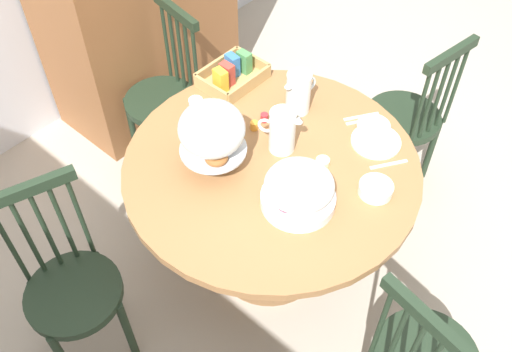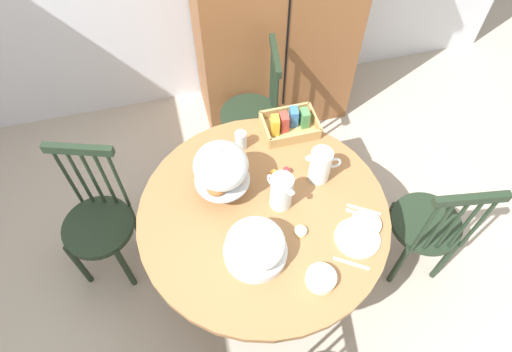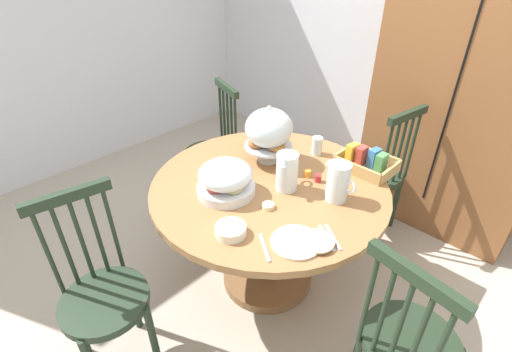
{
  "view_description": "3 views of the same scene",
  "coord_description": "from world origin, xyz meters",
  "px_view_note": "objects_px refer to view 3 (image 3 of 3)",
  "views": [
    {
      "loc": [
        -1.41,
        -0.96,
        2.51
      ],
      "look_at": [
        -0.24,
        0.08,
        0.74
      ],
      "focal_mm": 39.69,
      "sensor_mm": 36.0,
      "label": 1
    },
    {
      "loc": [
        -0.47,
        -1.02,
        2.63
      ],
      "look_at": [
        -0.14,
        0.23,
        0.84
      ],
      "focal_mm": 30.69,
      "sensor_mm": 36.0,
      "label": 2
    },
    {
      "loc": [
        0.96,
        -1.16,
        1.85
      ],
      "look_at": [
        -0.24,
        0.08,
        0.74
      ],
      "focal_mm": 26.03,
      "sensor_mm": 36.0,
      "label": 3
    }
  ],
  "objects_px": {
    "fruit_platter_covered": "(226,179)",
    "cereal_basket": "(366,162)",
    "windsor_chair_far_side": "(376,175)",
    "pastry_stand_with_dome": "(269,130)",
    "drinking_glass": "(317,146)",
    "milk_pitcher": "(338,183)",
    "china_plate_small": "(317,241)",
    "wooden_armoire": "(467,94)",
    "butter_dish": "(268,206)",
    "windsor_chair_near_window": "(213,153)",
    "windsor_chair_facing_door": "(407,346)",
    "windsor_chair_by_cabinet": "(103,297)",
    "cereal_bowl": "(231,230)",
    "orange_juice_pitcher": "(287,173)",
    "china_plate_large": "(296,242)",
    "dining_table": "(269,212)"
  },
  "relations": [
    {
      "from": "windsor_chair_near_window",
      "to": "cereal_basket",
      "type": "height_order",
      "value": "windsor_chair_near_window"
    },
    {
      "from": "windsor_chair_by_cabinet",
      "to": "cereal_bowl",
      "type": "height_order",
      "value": "windsor_chair_by_cabinet"
    },
    {
      "from": "dining_table",
      "to": "fruit_platter_covered",
      "type": "bearing_deg",
      "value": -114.02
    },
    {
      "from": "orange_juice_pitcher",
      "to": "china_plate_small",
      "type": "bearing_deg",
      "value": -32.02
    },
    {
      "from": "milk_pitcher",
      "to": "wooden_armoire",
      "type": "bearing_deg",
      "value": 84.34
    },
    {
      "from": "wooden_armoire",
      "to": "windsor_chair_by_cabinet",
      "type": "distance_m",
      "value": 2.49
    },
    {
      "from": "milk_pitcher",
      "to": "fruit_platter_covered",
      "type": "bearing_deg",
      "value": -141.05
    },
    {
      "from": "orange_juice_pitcher",
      "to": "cereal_bowl",
      "type": "xyz_separation_m",
      "value": [
        0.06,
        -0.45,
        -0.07
      ]
    },
    {
      "from": "wooden_armoire",
      "to": "orange_juice_pitcher",
      "type": "xyz_separation_m",
      "value": [
        -0.37,
        -1.39,
        -0.15
      ]
    },
    {
      "from": "pastry_stand_with_dome",
      "to": "wooden_armoire",
      "type": "bearing_deg",
      "value": 63.05
    },
    {
      "from": "dining_table",
      "to": "butter_dish",
      "type": "distance_m",
      "value": 0.3
    },
    {
      "from": "pastry_stand_with_dome",
      "to": "milk_pitcher",
      "type": "distance_m",
      "value": 0.52
    },
    {
      "from": "fruit_platter_covered",
      "to": "cereal_basket",
      "type": "distance_m",
      "value": 0.82
    },
    {
      "from": "windsor_chair_facing_door",
      "to": "china_plate_large",
      "type": "xyz_separation_m",
      "value": [
        -0.52,
        -0.1,
        0.29
      ]
    },
    {
      "from": "drinking_glass",
      "to": "butter_dish",
      "type": "xyz_separation_m",
      "value": [
        0.16,
        -0.6,
        -0.04
      ]
    },
    {
      "from": "windsor_chair_by_cabinet",
      "to": "china_plate_large",
      "type": "height_order",
      "value": "windsor_chair_by_cabinet"
    },
    {
      "from": "orange_juice_pitcher",
      "to": "windsor_chair_near_window",
      "type": "bearing_deg",
      "value": 162.98
    },
    {
      "from": "china_plate_small",
      "to": "drinking_glass",
      "type": "bearing_deg",
      "value": 126.6
    },
    {
      "from": "drinking_glass",
      "to": "dining_table",
      "type": "bearing_deg",
      "value": -88.53
    },
    {
      "from": "windsor_chair_by_cabinet",
      "to": "fruit_platter_covered",
      "type": "relative_size",
      "value": 3.25
    },
    {
      "from": "china_plate_large",
      "to": "cereal_bowl",
      "type": "distance_m",
      "value": 0.29
    },
    {
      "from": "windsor_chair_by_cabinet",
      "to": "china_plate_large",
      "type": "relative_size",
      "value": 4.43
    },
    {
      "from": "pastry_stand_with_dome",
      "to": "cereal_bowl",
      "type": "bearing_deg",
      "value": -61.53
    },
    {
      "from": "drinking_glass",
      "to": "milk_pitcher",
      "type": "bearing_deg",
      "value": -41.45
    },
    {
      "from": "dining_table",
      "to": "fruit_platter_covered",
      "type": "distance_m",
      "value": 0.37
    },
    {
      "from": "dining_table",
      "to": "drinking_glass",
      "type": "distance_m",
      "value": 0.51
    },
    {
      "from": "dining_table",
      "to": "cereal_basket",
      "type": "relative_size",
      "value": 4.04
    },
    {
      "from": "wooden_armoire",
      "to": "fruit_platter_covered",
      "type": "relative_size",
      "value": 6.53
    },
    {
      "from": "wooden_armoire",
      "to": "windsor_chair_by_cabinet",
      "type": "bearing_deg",
      "value": -105.72
    },
    {
      "from": "orange_juice_pitcher",
      "to": "drinking_glass",
      "type": "relative_size",
      "value": 1.86
    },
    {
      "from": "fruit_platter_covered",
      "to": "china_plate_small",
      "type": "relative_size",
      "value": 2.0
    },
    {
      "from": "windsor_chair_by_cabinet",
      "to": "windsor_chair_facing_door",
      "type": "distance_m",
      "value": 1.35
    },
    {
      "from": "windsor_chair_near_window",
      "to": "milk_pitcher",
      "type": "relative_size",
      "value": 4.81
    },
    {
      "from": "windsor_chair_near_window",
      "to": "windsor_chair_facing_door",
      "type": "relative_size",
      "value": 1.0
    },
    {
      "from": "windsor_chair_facing_door",
      "to": "orange_juice_pitcher",
      "type": "xyz_separation_m",
      "value": [
        -0.83,
        0.19,
        0.38
      ]
    },
    {
      "from": "pastry_stand_with_dome",
      "to": "drinking_glass",
      "type": "distance_m",
      "value": 0.34
    },
    {
      "from": "pastry_stand_with_dome",
      "to": "china_plate_small",
      "type": "distance_m",
      "value": 0.76
    },
    {
      "from": "windsor_chair_near_window",
      "to": "fruit_platter_covered",
      "type": "xyz_separation_m",
      "value": [
        0.78,
        -0.55,
        0.37
      ]
    },
    {
      "from": "pastry_stand_with_dome",
      "to": "dining_table",
      "type": "bearing_deg",
      "value": -45.89
    },
    {
      "from": "china_plate_small",
      "to": "pastry_stand_with_dome",
      "type": "bearing_deg",
      "value": 149.17
    },
    {
      "from": "dining_table",
      "to": "windsor_chair_far_side",
      "type": "height_order",
      "value": "windsor_chair_far_side"
    },
    {
      "from": "cereal_basket",
      "to": "drinking_glass",
      "type": "relative_size",
      "value": 2.87
    },
    {
      "from": "windsor_chair_facing_door",
      "to": "drinking_glass",
      "type": "bearing_deg",
      "value": 147.03
    },
    {
      "from": "windsor_chair_far_side",
      "to": "windsor_chair_by_cabinet",
      "type": "bearing_deg",
      "value": -101.46
    },
    {
      "from": "china_plate_large",
      "to": "wooden_armoire",
      "type": "bearing_deg",
      "value": 87.74
    },
    {
      "from": "wooden_armoire",
      "to": "dining_table",
      "type": "xyz_separation_m",
      "value": [
        -0.47,
        -1.42,
        -0.44
      ]
    },
    {
      "from": "cereal_basket",
      "to": "butter_dish",
      "type": "height_order",
      "value": "cereal_basket"
    },
    {
      "from": "dining_table",
      "to": "fruit_platter_covered",
      "type": "relative_size",
      "value": 4.26
    },
    {
      "from": "windsor_chair_far_side",
      "to": "pastry_stand_with_dome",
      "type": "relative_size",
      "value": 2.83
    },
    {
      "from": "china_plate_large",
      "to": "windsor_chair_near_window",
      "type": "bearing_deg",
      "value": 155.25
    }
  ]
}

